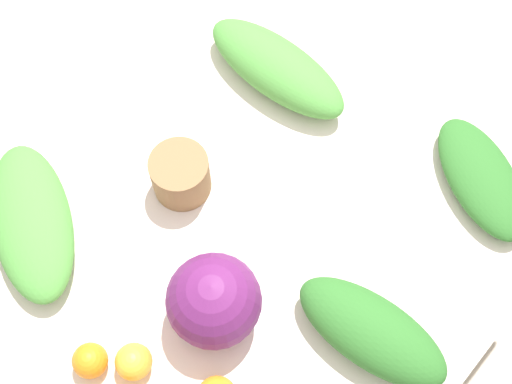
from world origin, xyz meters
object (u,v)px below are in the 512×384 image
at_px(greens_bunch_beet_tops, 32,222).
at_px(greens_bunch_chard, 372,332).
at_px(cabbage_purple, 214,301).
at_px(paper_bag, 181,175).
at_px(orange_2, 90,361).
at_px(orange_1, 134,362).
at_px(greens_bunch_scallion, 482,178).
at_px(greens_bunch_dandelion, 277,68).

distance_m(greens_bunch_beet_tops, greens_bunch_chard, 0.70).
distance_m(cabbage_purple, greens_bunch_beet_tops, 0.41).
bearing_deg(cabbage_purple, paper_bag, 57.00).
relative_size(paper_bag, orange_2, 1.82).
bearing_deg(greens_bunch_beet_tops, orange_1, -99.78).
bearing_deg(greens_bunch_scallion, greens_bunch_chard, -176.45).
height_order(greens_bunch_dandelion, greens_bunch_chard, greens_bunch_chard).
xyz_separation_m(greens_bunch_scallion, orange_2, (-0.79, 0.33, 0.00)).
bearing_deg(orange_2, cabbage_purple, -25.47).
height_order(cabbage_purple, greens_bunch_chard, cabbage_purple).
bearing_deg(greens_bunch_dandelion, greens_bunch_beet_tops, 167.71).
height_order(cabbage_purple, greens_bunch_scallion, cabbage_purple).
height_order(greens_bunch_scallion, greens_bunch_chard, greens_bunch_chard).
height_order(greens_bunch_dandelion, orange_1, greens_bunch_dandelion).
distance_m(greens_bunch_dandelion, orange_1, 0.69).
height_order(greens_bunch_chard, orange_2, greens_bunch_chard).
bearing_deg(orange_2, orange_1, -50.13).
distance_m(cabbage_purple, orange_2, 0.25).
xyz_separation_m(greens_bunch_dandelion, greens_bunch_chard, (-0.33, -0.51, 0.00)).
relative_size(paper_bag, greens_bunch_dandelion, 0.34).
relative_size(paper_bag, greens_bunch_scallion, 0.41).
height_order(paper_bag, greens_bunch_beet_tops, paper_bag).
xyz_separation_m(cabbage_purple, orange_2, (-0.22, 0.11, -0.06)).
distance_m(cabbage_purple, greens_bunch_dandelion, 0.55).
bearing_deg(greens_bunch_beet_tops, cabbage_purple, -73.94).
distance_m(cabbage_purple, greens_bunch_chard, 0.30).
bearing_deg(orange_2, greens_bunch_chard, -43.06).
relative_size(greens_bunch_dandelion, greens_bunch_chard, 1.16).
distance_m(paper_bag, greens_bunch_scallion, 0.62).
bearing_deg(paper_bag, cabbage_purple, -123.00).
distance_m(greens_bunch_dandelion, greens_bunch_scallion, 0.49).
relative_size(cabbage_purple, greens_bunch_scallion, 0.61).
bearing_deg(orange_2, greens_bunch_dandelion, 12.39).
height_order(greens_bunch_scallion, orange_2, orange_2).
xyz_separation_m(greens_bunch_scallion, orange_1, (-0.74, 0.27, 0.00)).
relative_size(paper_bag, orange_1, 1.74).
relative_size(cabbage_purple, greens_bunch_dandelion, 0.50).
bearing_deg(paper_bag, greens_bunch_dandelion, 4.25).
distance_m(paper_bag, greens_bunch_beet_tops, 0.31).
bearing_deg(greens_bunch_scallion, orange_1, 159.90).
distance_m(greens_bunch_dandelion, orange_2, 0.72).
distance_m(paper_bag, greens_bunch_dandelion, 0.33).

